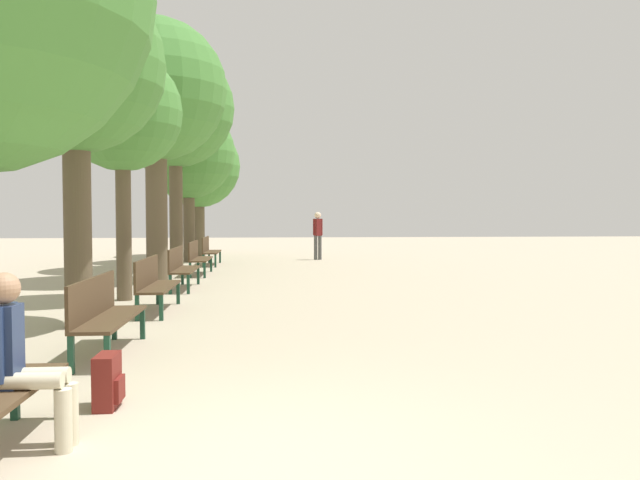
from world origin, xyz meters
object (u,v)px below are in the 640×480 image
backpack (108,382)px  tree_row_4 (175,109)px  bench_row_3 (181,265)px  bench_row_1 (102,310)px  tree_row_2 (122,114)px  tree_row_1 (75,67)px  person_seated (22,355)px  bench_row_2 (153,281)px  bench_row_5 (209,249)px  tree_row_6 (198,167)px  tree_row_3 (155,92)px  bench_row_4 (197,255)px  tree_row_5 (188,153)px  pedestrian_near (318,232)px

backpack → tree_row_4: bearing=95.9°
bench_row_3 → tree_row_4: tree_row_4 is taller
bench_row_1 → tree_row_2: (-0.83, 4.75, 3.05)m
tree_row_1 → person_seated: (1.06, -4.87, -3.12)m
bench_row_1 → bench_row_3: size_ratio=1.00×
bench_row_2 → bench_row_5: (0.00, 9.72, 0.00)m
tree_row_6 → tree_row_2: bearing=-90.0°
tree_row_3 → bench_row_5: bearing=80.0°
bench_row_5 → tree_row_4: tree_row_4 is taller
bench_row_1 → bench_row_2: size_ratio=1.00×
bench_row_4 → backpack: size_ratio=4.09×
bench_row_3 → bench_row_5: bearing=90.0°
tree_row_1 → tree_row_3: (0.00, 6.41, 0.88)m
person_seated → tree_row_5: bearing=93.5°
pedestrian_near → tree_row_5: bearing=-172.8°
backpack → tree_row_3: bearing=97.8°
tree_row_2 → backpack: bearing=-78.3°
bench_row_2 → backpack: (0.59, -5.32, -0.30)m
tree_row_3 → backpack: 11.36m
bench_row_1 → tree_row_3: size_ratio=0.29×
tree_row_5 → bench_row_2: bearing=-85.8°
tree_row_1 → tree_row_6: (0.00, 15.57, -0.27)m
bench_row_4 → person_seated: 12.72m
tree_row_5 → tree_row_6: tree_row_5 is taller
bench_row_1 → tree_row_1: bearing=113.9°
backpack → pedestrian_near: size_ratio=0.27×
bench_row_5 → tree_row_5: bearing=118.5°
tree_row_3 → tree_row_5: 6.27m
tree_row_4 → tree_row_6: bearing=90.0°
bench_row_4 → tree_row_6: tree_row_6 is taller
bench_row_2 → backpack: bearing=-83.7°
pedestrian_near → tree_row_4: bearing=-141.9°
tree_row_5 → bench_row_3: bearing=-84.1°
tree_row_4 → pedestrian_near: (4.54, 3.56, -3.79)m
bench_row_3 → bench_row_4: size_ratio=1.00×
tree_row_2 → tree_row_5: tree_row_5 is taller
bench_row_5 → tree_row_6: (-0.83, 4.49, 2.99)m
bench_row_1 → tree_row_1: 3.85m
bench_row_4 → tree_row_2: (-0.83, -4.97, 3.05)m
bench_row_1 → bench_row_2: (0.00, 3.24, 0.00)m
tree_row_1 → tree_row_6: bearing=90.0°
tree_row_5 → person_seated: tree_row_5 is taller
person_seated → pedestrian_near: bearing=79.1°
bench_row_4 → tree_row_2: tree_row_2 is taller
tree_row_1 → tree_row_6: tree_row_6 is taller
tree_row_1 → tree_row_5: 12.61m
bench_row_2 → bench_row_4: size_ratio=1.00×
bench_row_3 → tree_row_6: (-0.83, 10.97, 2.99)m
bench_row_3 → bench_row_2: bearing=-90.0°
bench_row_1 → bench_row_4: size_ratio=1.00×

